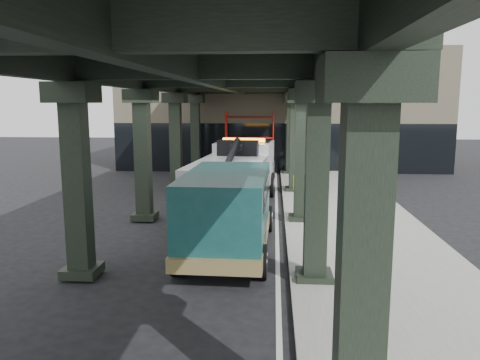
% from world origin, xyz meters
% --- Properties ---
extents(ground, '(90.00, 90.00, 0.00)m').
position_xyz_m(ground, '(0.00, 0.00, 0.00)').
color(ground, black).
rests_on(ground, ground).
extents(sidewalk, '(5.00, 40.00, 0.15)m').
position_xyz_m(sidewalk, '(4.50, 2.00, 0.07)').
color(sidewalk, gray).
rests_on(sidewalk, ground).
extents(lane_stripe, '(0.12, 38.00, 0.01)m').
position_xyz_m(lane_stripe, '(1.70, 2.00, 0.01)').
color(lane_stripe, silver).
rests_on(lane_stripe, ground).
extents(viaduct, '(7.40, 32.00, 6.40)m').
position_xyz_m(viaduct, '(-0.40, 2.00, 5.46)').
color(viaduct, black).
rests_on(viaduct, ground).
extents(building, '(22.00, 10.00, 8.00)m').
position_xyz_m(building, '(2.00, 20.00, 4.00)').
color(building, '#C6B793').
rests_on(building, ground).
extents(scaffolding, '(3.08, 0.88, 4.00)m').
position_xyz_m(scaffolding, '(0.00, 14.64, 2.11)').
color(scaffolding, red).
rests_on(scaffolding, ground).
extents(tow_truck, '(3.41, 9.41, 3.02)m').
position_xyz_m(tow_truck, '(-0.04, 4.56, 1.47)').
color(tow_truck, black).
rests_on(tow_truck, ground).
extents(towed_van, '(2.65, 6.31, 2.53)m').
position_xyz_m(towed_van, '(0.21, -1.75, 1.36)').
color(towed_van, '#124243').
rests_on(towed_van, ground).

